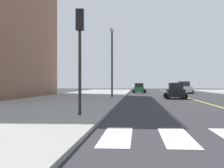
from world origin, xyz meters
name	(u,v)px	position (x,y,z in m)	size (l,w,h in m)	color
sidewalk_kerb_west	(54,103)	(-12.20, 20.00, 0.07)	(10.00, 120.00, 0.15)	gray
lane_divider_paint	(180,96)	(0.00, 40.00, 0.01)	(0.16, 80.00, 0.01)	yellow
car_white_nearest	(184,88)	(1.93, 50.52, 0.93)	(2.88, 4.53, 2.00)	silver
car_black_second	(175,91)	(-1.65, 30.27, 0.80)	(2.44, 3.86, 1.71)	black
car_green_sixth	(139,88)	(-5.35, 53.22, 0.80)	(2.51, 3.92, 1.72)	#236B42
traffic_light_far_corner	(80,41)	(-8.35, 9.35, 3.62)	(0.36, 0.41, 4.94)	black
street_lamp	(112,56)	(-8.42, 30.54, 4.61)	(0.44, 0.44, 7.58)	#38383D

